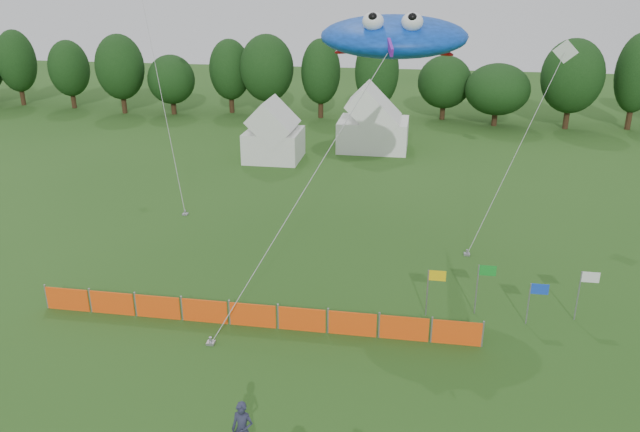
% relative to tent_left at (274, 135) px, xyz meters
% --- Properties ---
extents(treeline, '(104.57, 8.78, 8.36)m').
position_rel_tent_left_xyz_m(treeline, '(9.17, 14.62, 2.34)').
color(treeline, '#382314').
rests_on(treeline, ground).
extents(tent_left, '(4.14, 4.14, 3.65)m').
position_rel_tent_left_xyz_m(tent_left, '(0.00, 0.00, 0.00)').
color(tent_left, white).
rests_on(tent_left, ground).
extents(tent_right, '(5.55, 4.44, 3.92)m').
position_rel_tent_left_xyz_m(tent_right, '(7.15, 4.16, 0.14)').
color(tent_right, white).
rests_on(tent_right, ground).
extents(barrier_fence, '(17.90, 0.06, 1.00)m').
position_rel_tent_left_xyz_m(barrier_fence, '(4.72, -23.63, -1.34)').
color(barrier_fence, '#FF4E0E').
rests_on(barrier_fence, ground).
extents(flag_row, '(6.73, 0.72, 2.23)m').
position_rel_tent_left_xyz_m(flag_row, '(14.72, -21.34, -0.43)').
color(flag_row, gray).
rests_on(flag_row, ground).
extents(spectator_a, '(0.69, 0.49, 1.81)m').
position_rel_tent_left_xyz_m(spectator_a, '(6.33, -30.62, -0.94)').
color(spectator_a, '#272A41').
rests_on(spectator_a, ground).
extents(stingray_kite, '(9.46, 18.14, 11.81)m').
position_rel_tent_left_xyz_m(stingray_kite, '(9.51, -15.39, 8.76)').
color(stingray_kite, blue).
rests_on(stingray_kite, ground).
extents(small_kite_white, '(5.83, 8.29, 9.85)m').
position_rel_tent_left_xyz_m(small_kite_white, '(17.31, -9.35, 5.03)').
color(small_kite_white, white).
rests_on(small_kite_white, ground).
extents(small_kite_dark, '(7.22, 11.33, 14.00)m').
position_rel_tent_left_xyz_m(small_kite_dark, '(-6.24, -6.00, 5.92)').
color(small_kite_dark, black).
rests_on(small_kite_dark, ground).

